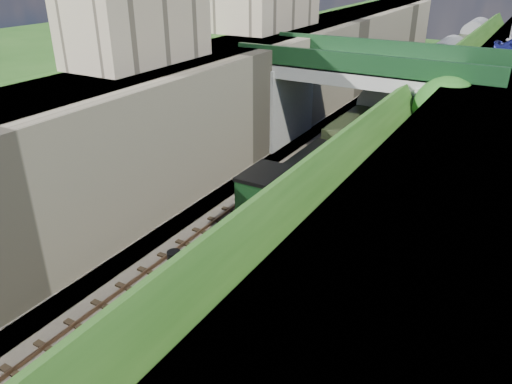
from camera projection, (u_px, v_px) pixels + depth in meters
name	position (u px, v px, depth m)	size (l,w,h in m)	color
trackbed	(334.00, 173.00, 30.90)	(10.00, 90.00, 0.20)	#473F38
retaining_wall	(257.00, 108.00, 31.93)	(1.00, 90.00, 7.00)	#756B56
street_plateau_left	(212.00, 100.00, 33.51)	(6.00, 90.00, 7.00)	#262628
embankment_slope	(413.00, 158.00, 26.19)	(4.02, 90.00, 6.36)	#1E4714
track_left	(305.00, 165.00, 31.74)	(2.50, 90.00, 0.20)	black
track_right	(353.00, 175.00, 30.30)	(2.50, 90.00, 0.20)	black
road_bridge	(376.00, 98.00, 31.90)	(16.00, 6.40, 7.25)	gray
building_near	(137.00, 24.00, 26.68)	(4.00, 8.00, 4.00)	gray
tree	(448.00, 112.00, 26.93)	(3.60, 3.80, 6.60)	black
locomotive	(241.00, 251.00, 19.45)	(3.10, 10.23, 3.83)	black
tender	(317.00, 188.00, 25.33)	(2.70, 6.00, 3.05)	black
coach_front	(390.00, 117.00, 35.00)	(2.90, 18.00, 3.70)	black
coach_middle	(444.00, 69.00, 49.71)	(2.90, 18.00, 3.70)	black
coach_rear	(474.00, 43.00, 64.42)	(2.90, 18.00, 3.70)	black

